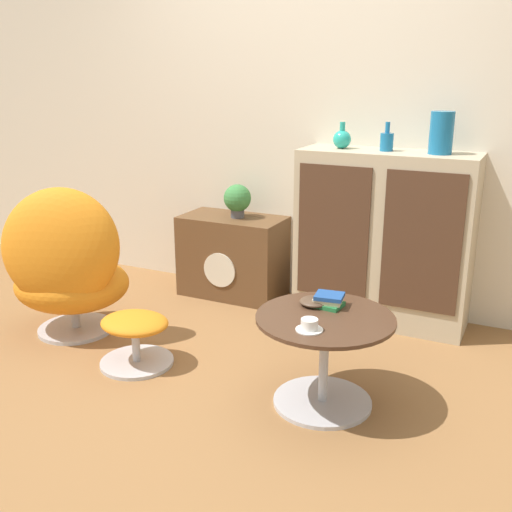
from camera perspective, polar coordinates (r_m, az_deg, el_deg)
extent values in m
plane|color=olive|center=(3.11, -5.75, -12.43)|extent=(12.00, 12.00, 0.00)
cube|color=beige|center=(4.06, 5.11, 13.84)|extent=(6.40, 0.06, 2.60)
cube|color=tan|center=(3.80, 12.05, 1.63)|extent=(1.06, 0.38, 1.08)
cube|color=#472D1E|center=(3.67, 7.34, 2.23)|extent=(0.45, 0.01, 0.82)
cube|color=#472D1E|center=(3.55, 15.48, 1.19)|extent=(0.45, 0.01, 0.82)
cube|color=brown|center=(4.23, -2.20, -0.01)|extent=(0.72, 0.39, 0.57)
cylinder|color=beige|center=(4.08, -3.51, -1.36)|extent=(0.24, 0.01, 0.24)
cylinder|color=#B7B7BC|center=(3.89, -16.73, -6.59)|extent=(0.46, 0.46, 0.02)
cylinder|color=#B7B7BC|center=(3.86, -16.81, -5.64)|extent=(0.06, 0.06, 0.12)
ellipsoid|color=orange|center=(3.79, -17.10, -2.57)|extent=(0.86, 0.80, 0.32)
ellipsoid|color=orange|center=(3.59, -18.12, 0.80)|extent=(0.80, 0.66, 0.73)
cylinder|color=#B7B7BC|center=(3.39, -11.26, -9.86)|extent=(0.40, 0.40, 0.02)
cylinder|color=#B7B7BC|center=(3.35, -11.36, -8.36)|extent=(0.04, 0.04, 0.18)
ellipsoid|color=orange|center=(3.29, -11.50, -6.27)|extent=(0.38, 0.32, 0.09)
cylinder|color=#B7B7BC|center=(2.99, 6.33, -13.59)|extent=(0.47, 0.47, 0.02)
cylinder|color=#B7B7BC|center=(2.88, 6.47, -9.87)|extent=(0.04, 0.04, 0.42)
cylinder|color=#472D1E|center=(2.79, 6.62, -5.90)|extent=(0.65, 0.65, 0.02)
ellipsoid|color=teal|center=(3.77, 8.19, 10.93)|extent=(0.11, 0.11, 0.11)
cylinder|color=teal|center=(3.76, 8.24, 12.11)|extent=(0.03, 0.03, 0.05)
cylinder|color=#196699|center=(3.69, 12.34, 10.56)|extent=(0.08, 0.08, 0.11)
cylinder|color=#196699|center=(3.68, 12.43, 11.87)|extent=(0.03, 0.03, 0.06)
cylinder|color=#196699|center=(3.62, 17.24, 11.14)|extent=(0.13, 0.13, 0.24)
cylinder|color=#4C4C51|center=(4.13, -1.77, 4.07)|extent=(0.09, 0.09, 0.06)
sphere|color=#387A3D|center=(4.10, -1.79, 5.54)|extent=(0.19, 0.19, 0.19)
cylinder|color=white|center=(2.64, 5.10, -7.00)|extent=(0.12, 0.12, 0.01)
cylinder|color=white|center=(2.63, 5.11, -6.54)|extent=(0.08, 0.08, 0.05)
cube|color=#237038|center=(2.90, 6.89, -4.61)|extent=(0.14, 0.13, 0.02)
cube|color=beige|center=(2.90, 6.88, -4.15)|extent=(0.15, 0.13, 0.02)
cube|color=#1E478C|center=(2.88, 7.00, -3.82)|extent=(0.15, 0.13, 0.02)
ellipsoid|color=#4C3828|center=(2.91, 5.60, -4.33)|extent=(0.15, 0.15, 0.04)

